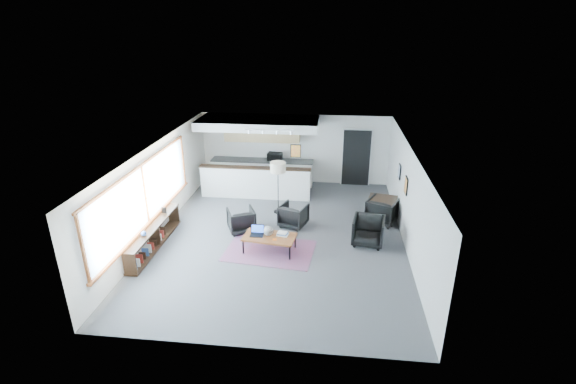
# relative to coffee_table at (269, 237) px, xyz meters

# --- Properties ---
(room) EXTENTS (7.02, 9.02, 2.62)m
(room) POSITION_rel_coffee_table_xyz_m (0.15, 0.88, 0.89)
(room) COLOR #4B4B4D
(room) RESTS_ON ground
(window) EXTENTS (0.10, 5.95, 1.66)m
(window) POSITION_rel_coffee_table_xyz_m (-3.31, -0.02, 1.04)
(window) COLOR #8CBFFF
(window) RESTS_ON room
(console) EXTENTS (0.35, 3.00, 0.80)m
(console) POSITION_rel_coffee_table_xyz_m (-3.15, -0.17, -0.09)
(console) COLOR black
(console) RESTS_ON floor
(kitchenette) EXTENTS (4.20, 1.96, 2.60)m
(kitchenette) POSITION_rel_coffee_table_xyz_m (-1.05, 4.59, 0.96)
(kitchenette) COLOR white
(kitchenette) RESTS_ON floor
(doorway) EXTENTS (1.10, 0.12, 2.15)m
(doorway) POSITION_rel_coffee_table_xyz_m (2.45, 5.30, 0.66)
(doorway) COLOR black
(doorway) RESTS_ON room
(track_light) EXTENTS (1.60, 0.07, 0.15)m
(track_light) POSITION_rel_coffee_table_xyz_m (-0.44, 3.08, 2.11)
(track_light) COLOR silver
(track_light) RESTS_ON room
(wall_art_lower) EXTENTS (0.03, 0.38, 0.48)m
(wall_art_lower) POSITION_rel_coffee_table_xyz_m (3.62, 1.28, 1.14)
(wall_art_lower) COLOR black
(wall_art_lower) RESTS_ON room
(wall_art_upper) EXTENTS (0.03, 0.34, 0.44)m
(wall_art_upper) POSITION_rel_coffee_table_xyz_m (3.62, 2.58, 1.09)
(wall_art_upper) COLOR black
(wall_art_upper) RESTS_ON room
(kilim_rug) EXTENTS (2.48, 1.82, 0.01)m
(kilim_rug) POSITION_rel_coffee_table_xyz_m (-0.00, -0.00, -0.41)
(kilim_rug) COLOR #683754
(kilim_rug) RESTS_ON floor
(coffee_table) EXTENTS (1.46, 0.91, 0.45)m
(coffee_table) POSITION_rel_coffee_table_xyz_m (0.00, 0.00, 0.00)
(coffee_table) COLOR brown
(coffee_table) RESTS_ON floor
(laptop) EXTENTS (0.35, 0.29, 0.25)m
(laptop) POSITION_rel_coffee_table_xyz_m (-0.34, 0.07, 0.11)
(laptop) COLOR black
(laptop) RESTS_ON coffee_table
(ceramic_pot) EXTENTS (0.27, 0.27, 0.27)m
(ceramic_pot) POSITION_rel_coffee_table_xyz_m (-0.03, 0.04, 0.17)
(ceramic_pot) COLOR gray
(ceramic_pot) RESTS_ON coffee_table
(book_stack) EXTENTS (0.33, 0.29, 0.09)m
(book_stack) POSITION_rel_coffee_table_xyz_m (0.34, 0.10, 0.08)
(book_stack) COLOR silver
(book_stack) RESTS_ON coffee_table
(coaster) EXTENTS (0.12, 0.12, 0.01)m
(coaster) POSITION_rel_coffee_table_xyz_m (0.16, -0.17, 0.04)
(coaster) COLOR #E5590C
(coaster) RESTS_ON coffee_table
(armchair_left) EXTENTS (0.96, 0.93, 0.76)m
(armchair_left) POSITION_rel_coffee_table_xyz_m (-1.00, 1.07, -0.03)
(armchair_left) COLOR black
(armchair_left) RESTS_ON floor
(armchair_right) EXTENTS (0.92, 0.89, 0.76)m
(armchair_right) POSITION_rel_coffee_table_xyz_m (0.49, 1.57, -0.04)
(armchair_right) COLOR black
(armchair_right) RESTS_ON floor
(floor_lamp) EXTENTS (0.61, 0.61, 1.69)m
(floor_lamp) POSITION_rel_coffee_table_xyz_m (-0.10, 2.49, 1.06)
(floor_lamp) COLOR black
(floor_lamp) RESTS_ON floor
(dining_table) EXTENTS (1.00, 1.00, 0.71)m
(dining_table) POSITION_rel_coffee_table_xyz_m (3.15, 2.25, 0.24)
(dining_table) COLOR black
(dining_table) RESTS_ON floor
(dining_chair_near) EXTENTS (0.80, 0.76, 0.73)m
(dining_chair_near) POSITION_rel_coffee_table_xyz_m (2.64, 0.70, -0.05)
(dining_chair_near) COLOR black
(dining_chair_near) RESTS_ON floor
(dining_chair_far) EXTENTS (0.92, 0.90, 0.73)m
(dining_chair_far) POSITION_rel_coffee_table_xyz_m (3.15, 2.10, -0.05)
(dining_chair_far) COLOR black
(dining_chair_far) RESTS_ON floor
(microwave) EXTENTS (0.55, 0.35, 0.35)m
(microwave) POSITION_rel_coffee_table_xyz_m (-0.56, 5.03, 0.69)
(microwave) COLOR black
(microwave) RESTS_ON kitchenette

